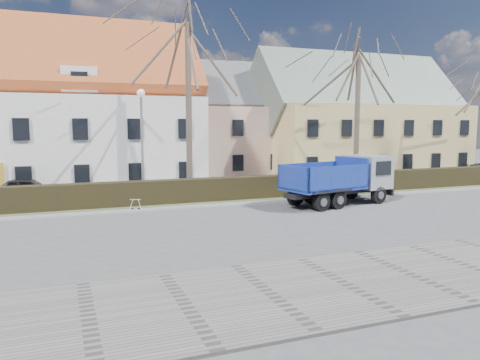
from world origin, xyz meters
name	(u,v)px	position (x,y,z in m)	size (l,w,h in m)	color
ground	(280,220)	(0.00, 0.00, 0.00)	(120.00, 120.00, 0.00)	#515053
sidewalk_near	(408,274)	(0.00, -8.50, 0.04)	(80.00, 5.00, 0.08)	gray
curb_far	(244,203)	(0.00, 4.60, 0.06)	(80.00, 0.30, 0.12)	#9A9998
grass_strip	(233,199)	(0.00, 6.20, 0.05)	(80.00, 3.00, 0.10)	#46532E
hedge	(235,189)	(0.00, 6.00, 0.65)	(60.00, 0.90, 1.30)	black
building_pink	(222,129)	(4.00, 20.00, 4.00)	(10.80, 8.80, 8.00)	#C9A18E
building_yellow	(357,126)	(16.00, 17.00, 4.25)	(18.80, 10.80, 8.50)	tan
tree_1	(189,92)	(-2.00, 8.50, 6.33)	(9.20, 9.20, 12.65)	#4D4235
tree_2	(357,108)	(10.00, 8.50, 5.50)	(8.00, 8.00, 11.00)	#4D4235
dump_truck	(335,180)	(4.60, 2.65, 1.36)	(6.80, 2.52, 2.72)	navy
streetlight	(142,146)	(-5.08, 7.00, 3.19)	(0.50, 0.50, 6.38)	#969697
cart_frame	(131,205)	(-6.08, 4.68, 0.36)	(0.78, 0.44, 0.71)	silver
parked_car_a	(28,189)	(-11.14, 10.30, 0.66)	(1.57, 3.90, 1.33)	black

